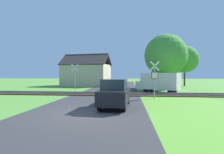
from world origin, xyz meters
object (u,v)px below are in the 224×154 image
(tree_right, at_px, (165,55))
(mail_truck, at_px, (159,82))
(tree_far, at_px, (185,59))
(crossing_sign_far, at_px, (75,76))
(parked_car, at_px, (115,93))
(house, at_px, (86,74))
(stop_sign_near, at_px, (155,77))

(tree_right, distance_m, mail_truck, 7.47)
(mail_truck, bearing_deg, tree_far, 0.98)
(crossing_sign_far, bearing_deg, parked_car, -73.79)
(house, height_order, tree_right, tree_right)
(crossing_sign_far, relative_size, parked_car, 0.81)
(stop_sign_near, relative_size, mail_truck, 0.63)
(tree_right, xyz_separation_m, mail_truck, (-1.96, -6.18, -3.71))
(mail_truck, distance_m, parked_car, 10.74)
(tree_far, bearing_deg, mail_truck, -119.03)
(crossing_sign_far, height_order, mail_truck, crossing_sign_far)
(crossing_sign_far, height_order, tree_far, tree_far)
(parked_car, bearing_deg, tree_right, 72.44)
(tree_far, height_order, tree_right, tree_right)
(house, bearing_deg, parked_car, -63.17)
(house, xyz_separation_m, tree_right, (13.27, -4.17, 2.86))
(tree_far, relative_size, parked_car, 1.75)
(parked_car, bearing_deg, mail_truck, 70.18)
(house, height_order, tree_far, tree_far)
(crossing_sign_far, xyz_separation_m, mail_truck, (9.85, 0.82, -0.69))
(tree_far, bearing_deg, crossing_sign_far, -143.00)
(tree_far, xyz_separation_m, tree_right, (-4.33, -5.16, 0.18))
(mail_truck, bearing_deg, crossing_sign_far, 124.79)
(stop_sign_near, height_order, house, house)
(stop_sign_near, distance_m, tree_right, 12.54)
(mail_truck, xyz_separation_m, parked_car, (-4.30, -9.84, -0.34))
(stop_sign_near, height_order, tree_right, tree_right)
(stop_sign_near, xyz_separation_m, tree_right, (3.22, 11.71, 3.10))
(crossing_sign_far, relative_size, house, 0.37)
(tree_far, height_order, mail_truck, tree_far)
(crossing_sign_far, bearing_deg, house, 82.09)
(house, height_order, mail_truck, house)
(tree_far, bearing_deg, parked_car, -116.58)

